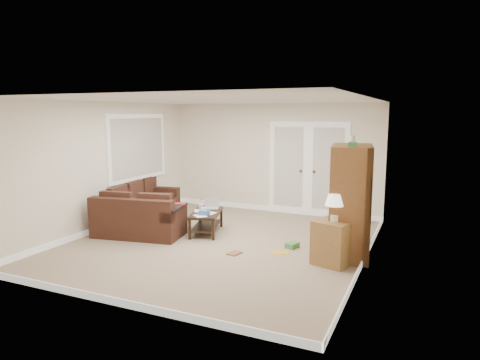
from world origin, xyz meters
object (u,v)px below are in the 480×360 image
at_px(coffee_table, 207,221).
at_px(side_cabinet, 334,239).
at_px(sectional_sofa, 142,213).
at_px(tv_armoire, 350,200).

relative_size(coffee_table, side_cabinet, 1.03).
bearing_deg(sectional_sofa, side_cabinet, -18.12).
bearing_deg(tv_armoire, side_cabinet, -113.69).
bearing_deg(coffee_table, side_cabinet, -33.41).
distance_m(tv_armoire, side_cabinet, 0.74).
bearing_deg(sectional_sofa, coffee_table, -2.92).
bearing_deg(sectional_sofa, tv_armoire, -10.55).
height_order(sectional_sofa, side_cabinet, side_cabinet).
xyz_separation_m(coffee_table, tv_armoire, (2.72, -0.21, 0.67)).
relative_size(sectional_sofa, coffee_table, 2.29).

